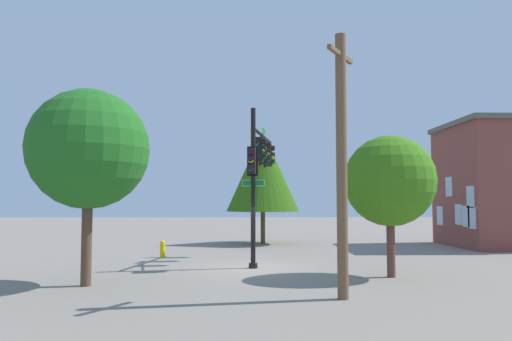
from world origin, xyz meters
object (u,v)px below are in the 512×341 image
Objects in this scene: signal_pole_assembly at (260,161)px; fire_hydrant at (163,249)px; tree_far at (263,171)px; tree_near at (89,150)px; brick_building at (503,184)px; utility_pole at (342,161)px; tree_mid at (390,181)px.

signal_pole_assembly is 7.97× the size of fire_hydrant.
tree_near is at bearing 157.05° from tree_far.
brick_building reaches higher than tree_near.
tree_near is at bearing 73.90° from utility_pole.
tree_far is at bearing -35.63° from fire_hydrant.
fire_hydrant is at bearing -8.57° from tree_near.
utility_pole is 17.32m from tree_far.
tree_near is (2.28, 7.91, 0.54)m from utility_pole.
utility_pole reaches higher than tree_mid.
utility_pole reaches higher than tree_near.
signal_pole_assembly is 6.24m from tree_mid.
fire_hydrant is at bearing 33.91° from utility_pole.
brick_building is at bearing -40.56° from utility_pole.
tree_far is at bearing 5.24° from utility_pole.
tree_near reaches higher than tree_mid.
tree_near is at bearing 133.84° from signal_pole_assembly.
tree_far is at bearing -3.03° from signal_pole_assembly.
tree_mid is 0.71× the size of tree_far.
signal_pole_assembly is 16.64m from brick_building.
utility_pole reaches higher than signal_pole_assembly.
signal_pole_assembly is at bearing 48.56° from tree_mid.
utility_pole is (-7.89, -2.07, -0.63)m from signal_pole_assembly.
tree_far reaches higher than signal_pole_assembly.
tree_near is at bearing 171.43° from fire_hydrant.
tree_mid is 15.32m from brick_building.
fire_hydrant is at bearing 56.19° from tree_mid.
utility_pole is 19.86m from brick_building.
tree_near is 24.45m from brick_building.
tree_mid is at bearing -123.81° from fire_hydrant.
tree_mid is at bearing -81.66° from tree_near.
brick_building is at bearing -75.57° from fire_hydrant.
fire_hydrant is (2.14, 4.67, -4.11)m from signal_pole_assembly.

